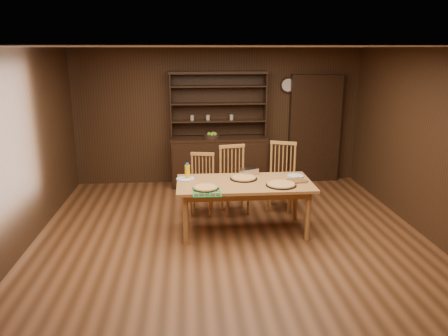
{
  "coord_description": "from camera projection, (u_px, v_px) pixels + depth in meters",
  "views": [
    {
      "loc": [
        -0.56,
        -5.41,
        2.59
      ],
      "look_at": [
        -0.09,
        0.4,
        0.98
      ],
      "focal_mm": 35.0,
      "sensor_mm": 36.0,
      "label": 1
    }
  ],
  "objects": [
    {
      "name": "pizza_center",
      "position": [
        244.0,
        178.0,
        6.33
      ],
      "size": [
        0.4,
        0.4,
        0.04
      ],
      "color": "black",
      "rests_on": "dining_table"
    },
    {
      "name": "pot_holder_b",
      "position": [
        299.0,
        181.0,
        6.21
      ],
      "size": [
        0.21,
        0.21,
        0.01
      ],
      "primitive_type": "cube",
      "rotation": [
        0.0,
        0.0,
        0.08
      ],
      "color": "#B21420",
      "rests_on": "dining_table"
    },
    {
      "name": "chair_center",
      "position": [
        234.0,
        177.0,
        7.04
      ],
      "size": [
        0.52,
        0.5,
        1.09
      ],
      "rotation": [
        0.0,
        0.0,
        0.19
      ],
      "color": "#C28C42",
      "rests_on": "floor"
    },
    {
      "name": "juice_bottle",
      "position": [
        187.0,
        172.0,
        6.32
      ],
      "size": [
        0.08,
        0.08,
        0.23
      ],
      "color": "#EFAF0C",
      "rests_on": "dining_table"
    },
    {
      "name": "plate_left",
      "position": [
        186.0,
        179.0,
        6.31
      ],
      "size": [
        0.28,
        0.28,
        0.02
      ],
      "color": "silver",
      "rests_on": "dining_table"
    },
    {
      "name": "chair_right",
      "position": [
        281.0,
        174.0,
        7.17
      ],
      "size": [
        0.58,
        0.57,
        1.11
      ],
      "rotation": [
        0.0,
        0.0,
        -0.37
      ],
      "color": "#C28C42",
      "rests_on": "floor"
    },
    {
      "name": "chair_left",
      "position": [
        202.0,
        182.0,
        7.0
      ],
      "size": [
        0.46,
        0.44,
        0.98
      ],
      "rotation": [
        0.0,
        0.0,
        -0.17
      ],
      "color": "#C28C42",
      "rests_on": "floor"
    },
    {
      "name": "pot_holder_a",
      "position": [
        297.0,
        180.0,
        6.24
      ],
      "size": [
        0.29,
        0.29,
        0.02
      ],
      "primitive_type": "cube",
      "rotation": [
        0.0,
        0.0,
        0.39
      ],
      "color": "#B21420",
      "rests_on": "dining_table"
    },
    {
      "name": "pizza_left",
      "position": [
        206.0,
        188.0,
        5.88
      ],
      "size": [
        0.36,
        0.36,
        0.04
      ],
      "color": "black",
      "rests_on": "dining_table"
    },
    {
      "name": "foil_dish",
      "position": [
        249.0,
        171.0,
        6.56
      ],
      "size": [
        0.28,
        0.25,
        0.09
      ],
      "primitive_type": "cube",
      "rotation": [
        0.0,
        0.0,
        0.43
      ],
      "color": "white",
      "rests_on": "dining_table"
    },
    {
      "name": "china_hutch",
      "position": [
        219.0,
        155.0,
        8.42
      ],
      "size": [
        1.84,
        0.52,
        2.17
      ],
      "color": "black",
      "rests_on": "floor"
    },
    {
      "name": "plate_right",
      "position": [
        295.0,
        176.0,
        6.46
      ],
      "size": [
        0.25,
        0.25,
        0.02
      ],
      "color": "silver",
      "rests_on": "dining_table"
    },
    {
      "name": "room_shell",
      "position": [
        234.0,
        131.0,
        5.51
      ],
      "size": [
        6.0,
        6.0,
        6.0
      ],
      "color": "silver",
      "rests_on": "floor"
    },
    {
      "name": "floor",
      "position": [
        233.0,
        245.0,
        5.93
      ],
      "size": [
        6.0,
        6.0,
        0.0
      ],
      "primitive_type": "plane",
      "color": "brown",
      "rests_on": "ground"
    },
    {
      "name": "doorway",
      "position": [
        314.0,
        129.0,
        8.58
      ],
      "size": [
        1.0,
        0.18,
        2.1
      ],
      "primitive_type": "cube",
      "color": "black",
      "rests_on": "floor"
    },
    {
      "name": "pizza_right",
      "position": [
        281.0,
        184.0,
        6.03
      ],
      "size": [
        0.43,
        0.43,
        0.04
      ],
      "color": "black",
      "rests_on": "dining_table"
    },
    {
      "name": "fruit_bowl",
      "position": [
        212.0,
        136.0,
        8.24
      ],
      "size": [
        0.3,
        0.3,
        0.12
      ],
      "color": "black",
      "rests_on": "china_hutch"
    },
    {
      "name": "wall_clock",
      "position": [
        288.0,
        85.0,
        8.37
      ],
      "size": [
        0.3,
        0.05,
        0.3
      ],
      "color": "black",
      "rests_on": "room_shell"
    },
    {
      "name": "cooling_rack",
      "position": [
        207.0,
        192.0,
        5.72
      ],
      "size": [
        0.43,
        0.43,
        0.02
      ],
      "primitive_type": null,
      "rotation": [
        0.0,
        0.0,
        -0.24
      ],
      "color": "#0B9A49",
      "rests_on": "dining_table"
    },
    {
      "name": "dining_table",
      "position": [
        244.0,
        188.0,
        6.2
      ],
      "size": [
        1.91,
        0.96,
        0.75
      ],
      "color": "#AA793B",
      "rests_on": "floor"
    }
  ]
}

